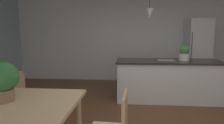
# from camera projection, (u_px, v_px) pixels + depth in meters

# --- Properties ---
(wall_back_kitchen) EXTENTS (10.00, 0.12, 2.70)m
(wall_back_kitchen) POSITION_uv_depth(u_px,v_px,m) (138.00, 40.00, 5.82)
(wall_back_kitchen) COLOR silver
(wall_back_kitchen) RESTS_ON ground_plane
(chair_far_left) EXTENTS (0.41, 0.41, 0.87)m
(chair_far_left) POSITION_uv_depth(u_px,v_px,m) (9.00, 98.00, 2.78)
(chair_far_left) COLOR tan
(chair_far_left) RESTS_ON ground_plane
(kitchen_island) EXTENTS (2.36, 0.96, 0.91)m
(kitchen_island) POSITION_uv_depth(u_px,v_px,m) (168.00, 79.00, 4.10)
(kitchen_island) COLOR silver
(kitchen_island) RESTS_ON ground_plane
(refrigerator) EXTENTS (0.64, 0.67, 1.97)m
(refrigerator) POSITION_uv_depth(u_px,v_px,m) (197.00, 52.00, 5.33)
(refrigerator) COLOR silver
(refrigerator) RESTS_ON ground_plane
(pendant_over_island_main) EXTENTS (0.17, 0.17, 0.86)m
(pendant_over_island_main) POSITION_uv_depth(u_px,v_px,m) (149.00, 14.00, 3.94)
(pendant_over_island_main) COLOR black
(potted_plant_on_island) EXTENTS (0.24, 0.24, 0.35)m
(potted_plant_on_island) POSITION_uv_depth(u_px,v_px,m) (184.00, 53.00, 3.99)
(potted_plant_on_island) COLOR beige
(potted_plant_on_island) RESTS_ON kitchen_island
(potted_plant_on_table) EXTENTS (0.31, 0.31, 0.42)m
(potted_plant_on_table) POSITION_uv_depth(u_px,v_px,m) (3.00, 79.00, 1.81)
(potted_plant_on_table) COLOR #8C664C
(potted_plant_on_table) RESTS_ON dining_table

